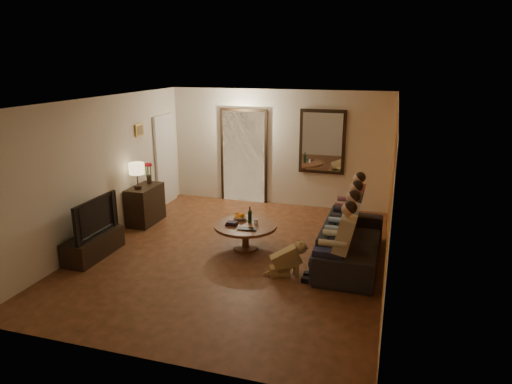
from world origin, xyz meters
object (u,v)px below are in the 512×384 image
(person_c, at_px, (348,220))
(coffee_table, at_px, (246,236))
(sofa, at_px, (351,241))
(person_d, at_px, (351,209))
(table_lamp, at_px, (137,176))
(wine_bottle, at_px, (250,215))
(dresser, at_px, (145,205))
(bowl, at_px, (240,218))
(tv_stand, at_px, (94,245))
(dog, at_px, (286,258))
(tv, at_px, (90,216))
(person_b, at_px, (344,232))
(person_a, at_px, (340,247))
(laptop, at_px, (246,230))

(person_c, relative_size, coffee_table, 1.09)
(sofa, height_order, person_d, person_d)
(table_lamp, xyz_separation_m, wine_bottle, (2.41, -0.36, -0.43))
(dresser, distance_m, wine_bottle, 2.49)
(sofa, height_order, bowl, sofa)
(tv_stand, xyz_separation_m, dog, (3.28, 0.26, 0.08))
(tv, distance_m, bowl, 2.54)
(wine_bottle, bearing_deg, person_b, -12.52)
(dresser, distance_m, sofa, 4.24)
(sofa, bearing_deg, dresser, 82.03)
(person_a, distance_m, bowl, 2.20)
(dresser, height_order, table_lamp, table_lamp)
(person_d, bearing_deg, coffee_table, -151.77)
(person_d, bearing_deg, person_c, -90.00)
(wine_bottle, bearing_deg, person_a, -30.11)
(person_c, relative_size, laptop, 3.65)
(dresser, xyz_separation_m, tv_stand, (0.00, -1.73, -0.19))
(person_a, xyz_separation_m, person_d, (0.00, 1.80, 0.00))
(dresser, distance_m, table_lamp, 0.69)
(person_a, distance_m, coffee_table, 1.97)
(person_c, xyz_separation_m, person_d, (0.00, 0.60, 0.00))
(wine_bottle, bearing_deg, bowl, 152.45)
(laptop, bearing_deg, sofa, 6.25)
(dresser, xyz_separation_m, bowl, (2.18, -0.46, 0.10))
(table_lamp, height_order, coffee_table, table_lamp)
(tv_stand, bearing_deg, tv, 0.00)
(tv_stand, distance_m, person_a, 4.12)
(tv_stand, bearing_deg, person_b, 10.80)
(tv_stand, distance_m, bowl, 2.54)
(tv_stand, bearing_deg, dog, 4.52)
(person_b, bearing_deg, dog, -147.26)
(sofa, xyz_separation_m, person_c, (-0.10, 0.30, 0.26))
(sofa, distance_m, wine_bottle, 1.80)
(person_b, distance_m, bowl, 1.97)
(sofa, xyz_separation_m, dog, (-0.91, -0.82, -0.06))
(sofa, bearing_deg, table_lamp, 84.98)
(person_d, bearing_deg, tv_stand, -154.17)
(person_a, bearing_deg, tv_stand, -177.47)
(table_lamp, distance_m, tv, 1.55)
(person_a, xyz_separation_m, coffee_table, (-1.73, 0.87, -0.38))
(dog, relative_size, bowl, 2.16)
(table_lamp, relative_size, coffee_table, 0.49)
(sofa, xyz_separation_m, person_b, (-0.10, -0.30, 0.26))
(coffee_table, height_order, laptop, laptop)
(sofa, height_order, wine_bottle, wine_bottle)
(wine_bottle, bearing_deg, sofa, -2.34)
(table_lamp, xyz_separation_m, tv_stand, (0.00, -1.51, -0.84))
(tv_stand, height_order, dog, dog)
(person_a, bearing_deg, sofa, 83.66)
(dresser, relative_size, person_d, 0.72)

